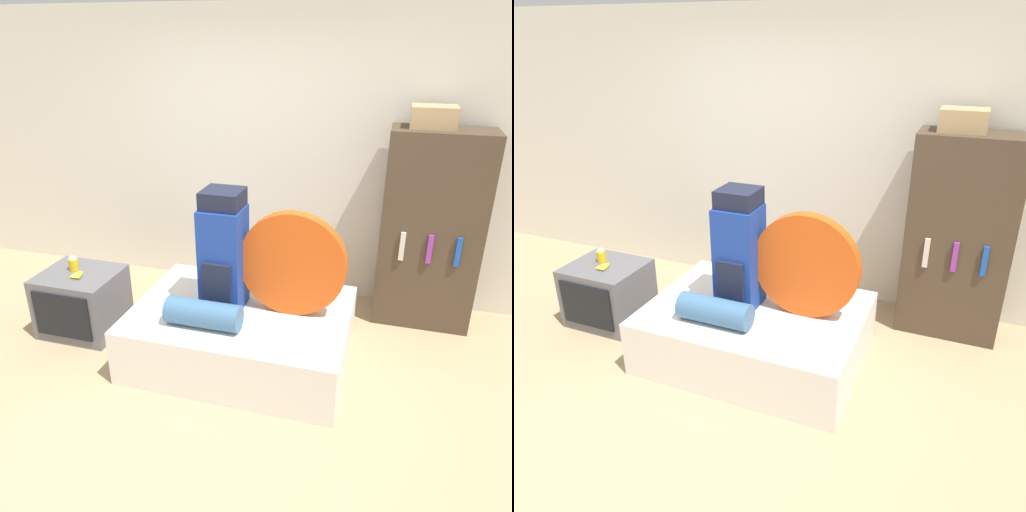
# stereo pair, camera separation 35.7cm
# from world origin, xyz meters

# --- Properties ---
(ground_plane) EXTENTS (16.00, 16.00, 0.00)m
(ground_plane) POSITION_xyz_m (0.00, 0.00, 0.00)
(ground_plane) COLOR tan
(wall_back) EXTENTS (8.00, 0.05, 2.60)m
(wall_back) POSITION_xyz_m (0.00, 1.94, 1.30)
(wall_back) COLOR silver
(wall_back) RESTS_ON ground_plane
(bed) EXTENTS (1.62, 1.20, 0.44)m
(bed) POSITION_xyz_m (0.11, 0.63, 0.22)
(bed) COLOR silver
(bed) RESTS_ON ground_plane
(backpack) EXTENTS (0.31, 0.33, 0.91)m
(backpack) POSITION_xyz_m (-0.03, 0.65, 0.88)
(backpack) COLOR navy
(backpack) RESTS_ON bed
(tent_bag) EXTENTS (0.78, 0.10, 0.78)m
(tent_bag) POSITION_xyz_m (0.48, 0.70, 0.83)
(tent_bag) COLOR #D14C14
(tent_bag) RESTS_ON bed
(sleeping_roll) EXTENTS (0.54, 0.20, 0.20)m
(sleeping_roll) POSITION_xyz_m (-0.08, 0.32, 0.53)
(sleeping_roll) COLOR #3D668E
(sleeping_roll) RESTS_ON bed
(television) EXTENTS (0.63, 0.57, 0.53)m
(television) POSITION_xyz_m (-1.32, 0.65, 0.27)
(television) COLOR #5B5B60
(television) RESTS_ON ground_plane
(canister) EXTENTS (0.08, 0.08, 0.12)m
(canister) POSITION_xyz_m (-1.38, 0.69, 0.59)
(canister) COLOR gold
(canister) RESTS_ON television
(banana_bunch) EXTENTS (0.10, 0.13, 0.03)m
(banana_bunch) POSITION_xyz_m (-1.28, 0.60, 0.55)
(banana_bunch) COLOR yellow
(banana_bunch) RESTS_ON television
(bookshelf) EXTENTS (0.80, 0.46, 1.67)m
(bookshelf) POSITION_xyz_m (1.45, 1.65, 0.84)
(bookshelf) COLOR #473828
(bookshelf) RESTS_ON ground_plane
(cardboard_box) EXTENTS (0.34, 0.28, 0.17)m
(cardboard_box) POSITION_xyz_m (1.35, 1.68, 1.76)
(cardboard_box) COLOR tan
(cardboard_box) RESTS_ON bookshelf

